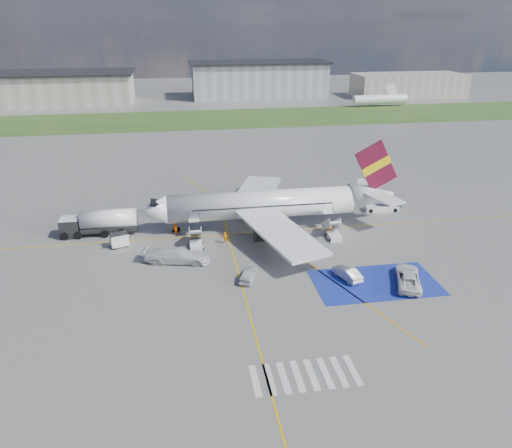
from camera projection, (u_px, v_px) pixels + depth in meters
The scene contains 23 objects.
ground at pixel (281, 273), 58.41m from camera, with size 400.00×400.00×0.00m, color #60605E.
grass_strip at pixel (214, 119), 144.86m from camera, with size 400.00×30.00×0.01m, color #2D4C1E.
taxiway_line_main at pixel (263, 232), 69.33m from camera, with size 120.00×0.20×0.01m, color gold.
taxiway_line_cross at pixel (252, 325), 48.57m from camera, with size 0.20×60.00×0.01m, color gold.
taxiway_line_diag at pixel (263, 232), 69.33m from camera, with size 0.20×60.00×0.01m, color gold.
staging_box at pixel (375, 283), 56.25m from camera, with size 14.00×8.00×0.01m, color navy.
crosswalk at pixel (305, 375), 41.76m from camera, with size 9.00×4.00×0.01m.
terminal_west at pixel (40, 89), 166.63m from camera, with size 60.00×22.00×10.00m, color gray.
terminal_centre at pixel (259, 80), 181.91m from camera, with size 48.00×18.00×12.00m, color gray.
terminal_east at pixel (408, 85), 184.47m from camera, with size 40.00×16.00×8.00m, color gray.
airliner at pixel (272, 204), 70.06m from camera, with size 36.81×32.95×11.92m.
airstairs_fwd at pixel (196, 243), 64.68m from camera, with size 1.90×5.20×3.60m.
airstairs_aft at pixel (333, 233), 67.42m from camera, with size 1.90×5.20×3.60m.
fuel_tanker at pixel (100, 224), 68.15m from camera, with size 10.16×2.91×3.45m.
gpu_cart at pixel (119, 241), 64.70m from camera, with size 2.54×2.04×1.85m.
belt_loader at pixel (382, 208), 76.78m from camera, with size 5.59×2.41×1.64m.
car_silver_a at pixel (248, 274), 56.67m from camera, with size 1.59×3.96×1.35m, color silver.
car_silver_b at pixel (347, 273), 56.89m from camera, with size 1.45×4.16×1.37m, color silver.
van_white_a at pixel (408, 275), 55.73m from camera, with size 2.46×5.34×2.00m, color white.
van_white_b at pixel (177, 253), 60.50m from camera, with size 2.47×6.07×2.38m, color silver.
crew_fwd at pixel (225, 238), 65.66m from camera, with size 0.59×0.39×1.62m, color orange.
crew_nose at pixel (175, 229), 68.11m from camera, with size 0.87×0.68×1.79m, color orange.
crew_aft at pixel (328, 228), 68.16m from camera, with size 1.09×0.45×1.86m, color orange.
Camera 1 is at (-11.23, -50.50, 27.87)m, focal length 35.00 mm.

